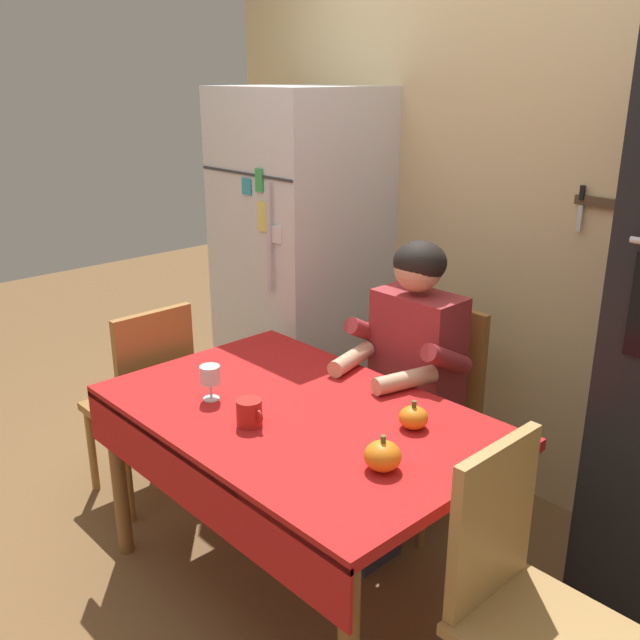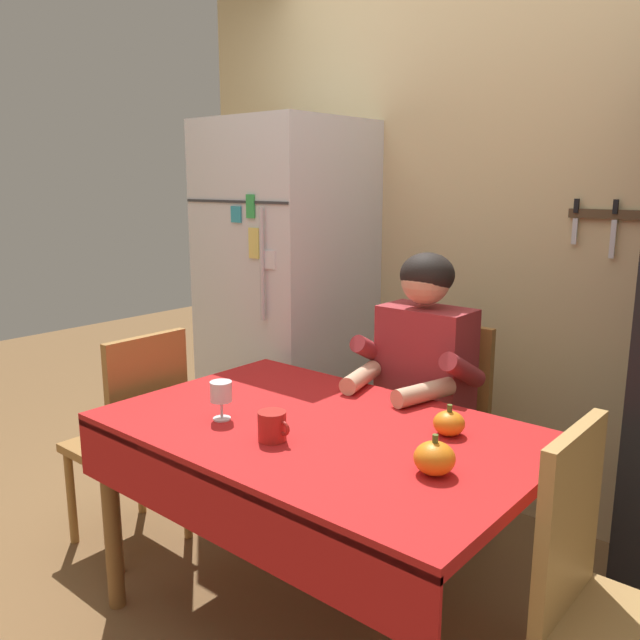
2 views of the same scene
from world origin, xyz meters
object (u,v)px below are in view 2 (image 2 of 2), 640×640
at_px(chair_behind_person, 438,425).
at_px(pumpkin_medium, 449,423).
at_px(chair_right_side, 605,601).
at_px(wine_glass, 221,393).
at_px(refrigerator, 287,304).
at_px(chair_left_side, 136,432).
at_px(pumpkin_large, 434,458).
at_px(dining_table, 316,452).
at_px(coffee_mug, 272,426).
at_px(seated_person, 416,384).

relative_size(chair_behind_person, pumpkin_medium, 9.44).
bearing_deg(chair_right_side, wine_glass, -171.36).
xyz_separation_m(refrigerator, wine_glass, (0.67, -1.03, -0.07)).
xyz_separation_m(chair_left_side, pumpkin_large, (1.36, 0.03, 0.27)).
relative_size(dining_table, pumpkin_medium, 14.20).
distance_m(dining_table, pumpkin_medium, 0.43).
height_order(chair_right_side, coffee_mug, chair_right_side).
bearing_deg(refrigerator, seated_person, -16.48).
bearing_deg(chair_behind_person, coffee_mug, -91.47).
bearing_deg(pumpkin_large, chair_behind_person, 118.99).
relative_size(pumpkin_large, pumpkin_medium, 1.14).
bearing_deg(pumpkin_large, refrigerator, 146.51).
bearing_deg(coffee_mug, refrigerator, 131.19).
distance_m(chair_behind_person, chair_left_side, 1.25).
height_order(refrigerator, pumpkin_large, refrigerator).
bearing_deg(seated_person, coffee_mug, -91.82).
bearing_deg(seated_person, pumpkin_large, -54.48).
distance_m(wine_glass, pumpkin_large, 0.75).
bearing_deg(chair_left_side, pumpkin_large, 1.06).
height_order(dining_table, pumpkin_medium, pumpkin_medium).
distance_m(chair_behind_person, coffee_mug, 1.00).
bearing_deg(dining_table, chair_behind_person, 90.38).
xyz_separation_m(dining_table, seated_person, (-0.01, 0.60, 0.08)).
height_order(chair_behind_person, coffee_mug, chair_behind_person).
height_order(chair_behind_person, chair_left_side, same).
height_order(refrigerator, pumpkin_medium, refrigerator).
bearing_deg(pumpkin_large, wine_glass, -172.53).
distance_m(seated_person, pumpkin_medium, 0.53).
bearing_deg(chair_behind_person, dining_table, -89.62).
distance_m(seated_person, coffee_mug, 0.77).
distance_m(dining_table, chair_behind_person, 0.81).
bearing_deg(coffee_mug, seated_person, 88.18).
distance_m(chair_behind_person, chair_right_side, 1.18).
distance_m(refrigerator, chair_behind_person, 1.03).
relative_size(dining_table, chair_behind_person, 1.51).
bearing_deg(pumpkin_large, coffee_mug, -166.65).
distance_m(seated_person, wine_glass, 0.81).
relative_size(wine_glass, pumpkin_medium, 1.32).
xyz_separation_m(wine_glass, pumpkin_medium, (0.64, 0.37, -0.05)).
bearing_deg(chair_behind_person, pumpkin_large, -61.01).
bearing_deg(refrigerator, coffee_mug, -48.81).
bearing_deg(pumpkin_medium, pumpkin_large, -68.43).
bearing_deg(pumpkin_large, chair_left_side, -178.94).
height_order(refrigerator, wine_glass, refrigerator).
distance_m(dining_table, coffee_mug, 0.21).
distance_m(chair_behind_person, pumpkin_medium, 0.73).
bearing_deg(wine_glass, chair_behind_person, 73.58).
bearing_deg(dining_table, coffee_mug, -100.06).
bearing_deg(seated_person, chair_right_side, -32.31).
bearing_deg(seated_person, pumpkin_medium, -46.93).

